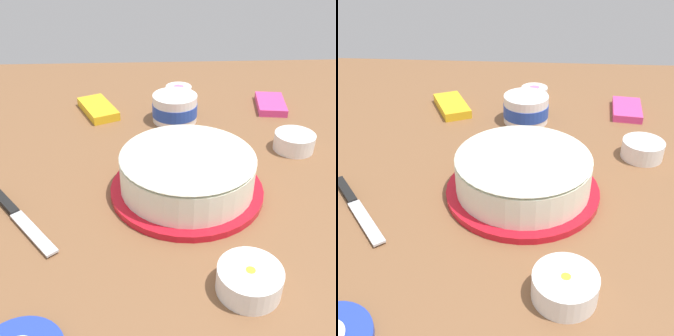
# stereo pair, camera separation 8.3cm
# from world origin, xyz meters

# --- Properties ---
(ground_plane) EXTENTS (1.54, 1.54, 0.00)m
(ground_plane) POSITION_xyz_m (0.00, 0.00, 0.00)
(ground_plane) COLOR brown
(frosted_cake) EXTENTS (0.30, 0.30, 0.09)m
(frosted_cake) POSITION_xyz_m (0.05, 0.05, 0.05)
(frosted_cake) COLOR red
(frosted_cake) RESTS_ON ground_plane
(frosting_tub) EXTENTS (0.12, 0.12, 0.07)m
(frosting_tub) POSITION_xyz_m (-0.27, 0.05, 0.04)
(frosting_tub) COLOR white
(frosting_tub) RESTS_ON ground_plane
(spreading_knife) EXTENTS (0.19, 0.16, 0.01)m
(spreading_knife) POSITION_xyz_m (0.12, -0.27, 0.01)
(spreading_knife) COLOR silver
(spreading_knife) RESTS_ON ground_plane
(sprinkle_bowl_yellow) EXTENTS (0.10, 0.10, 0.04)m
(sprinkle_bowl_yellow) POSITION_xyz_m (0.31, 0.13, 0.02)
(sprinkle_bowl_yellow) COLOR white
(sprinkle_bowl_yellow) RESTS_ON ground_plane
(sprinkle_bowl_orange) EXTENTS (0.09, 0.09, 0.04)m
(sprinkle_bowl_orange) POSITION_xyz_m (-0.10, 0.32, 0.02)
(sprinkle_bowl_orange) COLOR white
(sprinkle_bowl_orange) RESTS_ON ground_plane
(sprinkle_bowl_pink) EXTENTS (0.08, 0.08, 0.04)m
(sprinkle_bowl_pink) POSITION_xyz_m (-0.43, 0.07, 0.02)
(sprinkle_bowl_pink) COLOR white
(sprinkle_bowl_pink) RESTS_ON ground_plane
(candy_box_lower) EXTENTS (0.14, 0.09, 0.02)m
(candy_box_lower) POSITION_xyz_m (-0.35, 0.33, 0.01)
(candy_box_lower) COLOR #E53D8E
(candy_box_lower) RESTS_ON ground_plane
(candy_box_upper) EXTENTS (0.17, 0.13, 0.02)m
(candy_box_upper) POSITION_xyz_m (-0.33, -0.16, 0.01)
(candy_box_upper) COLOR yellow
(candy_box_upper) RESTS_ON ground_plane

